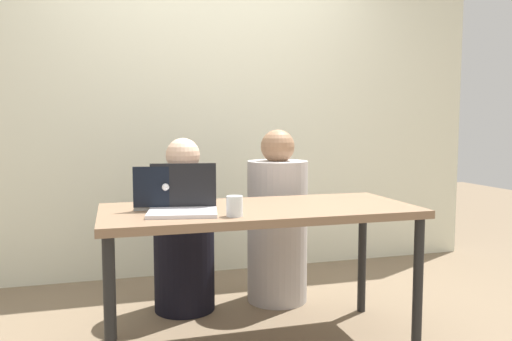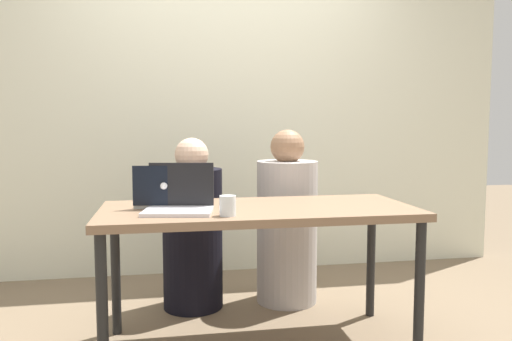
# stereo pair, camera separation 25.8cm
# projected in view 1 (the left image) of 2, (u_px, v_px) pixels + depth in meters

# --- Properties ---
(back_wall) EXTENTS (4.50, 0.10, 2.53)m
(back_wall) POSITION_uv_depth(u_px,v_px,m) (208.00, 109.00, 3.85)
(back_wall) COLOR silver
(back_wall) RESTS_ON ground
(desk) EXTENTS (1.58, 0.68, 0.73)m
(desk) POSITION_uv_depth(u_px,v_px,m) (260.00, 221.00, 2.54)
(desk) COLOR #7F6148
(desk) RESTS_ON ground
(person_on_left) EXTENTS (0.41, 0.41, 1.07)m
(person_on_left) POSITION_uv_depth(u_px,v_px,m) (184.00, 234.00, 3.07)
(person_on_left) COLOR black
(person_on_left) RESTS_ON ground
(person_on_right) EXTENTS (0.48, 0.48, 1.12)m
(person_on_right) POSITION_uv_depth(u_px,v_px,m) (277.00, 225.00, 3.24)
(person_on_right) COLOR #B7B0AD
(person_on_right) RESTS_ON ground
(laptop_front_left) EXTENTS (0.36, 0.29, 0.23)m
(laptop_front_left) POSITION_uv_depth(u_px,v_px,m) (183.00, 203.00, 2.36)
(laptop_front_left) COLOR silver
(laptop_front_left) RESTS_ON desk
(laptop_back_left) EXTENTS (0.34, 0.27, 0.22)m
(laptop_back_left) POSITION_uv_depth(u_px,v_px,m) (167.00, 199.00, 2.49)
(laptop_back_left) COLOR silver
(laptop_back_left) RESTS_ON desk
(water_glass_left) EXTENTS (0.08, 0.08, 0.09)m
(water_glass_left) POSITION_uv_depth(u_px,v_px,m) (235.00, 207.00, 2.27)
(water_glass_left) COLOR white
(water_glass_left) RESTS_ON desk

